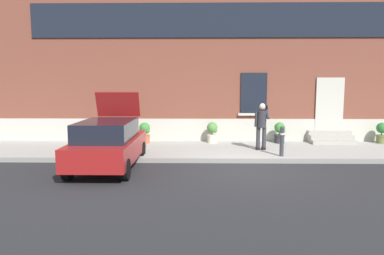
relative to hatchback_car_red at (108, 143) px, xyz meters
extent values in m
plane|color=#232326|center=(4.19, -0.12, -0.80)|extent=(80.00, 80.00, 0.00)
cube|color=#99968E|center=(4.19, 2.68, -0.72)|extent=(24.00, 3.60, 0.15)
cube|color=gray|center=(4.19, 0.82, -0.72)|extent=(24.00, 0.12, 0.15)
cube|color=brown|center=(4.19, 5.18, 2.95)|extent=(24.00, 1.40, 7.50)
cube|color=#BCB7A8|center=(4.19, 4.46, -0.25)|extent=(24.00, 0.08, 1.10)
cube|color=#1E472D|center=(8.32, 4.45, 0.88)|extent=(1.00, 0.08, 2.10)
cube|color=#BCB7A8|center=(8.32, 4.43, 0.93)|extent=(1.16, 0.06, 2.24)
cube|color=black|center=(5.12, 4.45, 1.40)|extent=(1.10, 0.06, 1.70)
cube|color=#BCB7A8|center=(5.12, 4.42, 0.50)|extent=(1.30, 0.12, 0.10)
cube|color=black|center=(4.19, 4.45, 4.40)|extent=(16.80, 0.06, 1.40)
cube|color=#9E998E|center=(8.32, 3.68, -0.57)|extent=(1.81, 0.32, 0.16)
cube|color=#9E998E|center=(8.32, 4.00, -0.49)|extent=(1.81, 0.32, 0.32)
cube|color=#9E998E|center=(8.32, 4.32, -0.41)|extent=(1.81, 0.32, 0.48)
cube|color=maroon|center=(0.00, 0.02, -0.18)|extent=(1.76, 4.00, 0.64)
cube|color=black|center=(0.00, -0.13, 0.42)|extent=(1.54, 2.40, 0.56)
cube|color=black|center=(0.00, 2.03, -0.40)|extent=(1.66, 0.10, 0.20)
cube|color=yellow|center=(0.00, 2.03, -0.22)|extent=(0.52, 0.02, 0.12)
cube|color=#B21414|center=(-0.75, 2.03, 0.04)|extent=(0.16, 0.04, 0.18)
cube|color=#B21414|center=(0.76, 2.03, 0.04)|extent=(0.16, 0.04, 0.18)
cube|color=maroon|center=(0.00, 1.47, 1.10)|extent=(1.49, 0.37, 0.87)
cylinder|color=black|center=(-0.80, -1.38, -0.50)|extent=(0.20, 0.60, 0.60)
cylinder|color=black|center=(0.79, -1.38, -0.50)|extent=(0.20, 0.60, 0.60)
cylinder|color=black|center=(-0.79, 1.42, -0.50)|extent=(0.20, 0.60, 0.60)
cylinder|color=black|center=(0.80, 1.42, -0.50)|extent=(0.20, 0.60, 0.60)
cylinder|color=#333338|center=(5.62, 1.23, -0.17)|extent=(0.14, 0.14, 0.95)
sphere|color=#333338|center=(5.62, 1.23, 0.32)|extent=(0.15, 0.15, 0.15)
cylinder|color=silver|center=(5.62, 1.23, 0.12)|extent=(0.15, 0.15, 0.06)
cylinder|color=#2D2D33|center=(5.01, 2.41, -0.20)|extent=(0.15, 0.15, 0.82)
cube|color=black|center=(5.01, 2.47, -0.60)|extent=(0.12, 0.28, 0.10)
cylinder|color=#2D2D33|center=(5.23, 2.41, -0.20)|extent=(0.15, 0.15, 0.82)
cube|color=black|center=(5.23, 2.47, -0.60)|extent=(0.12, 0.28, 0.10)
cylinder|color=#2D2D33|center=(5.12, 2.36, 0.52)|extent=(0.34, 0.43, 0.66)
sphere|color=tan|center=(5.12, 2.30, 0.96)|extent=(0.22, 0.22, 0.22)
sphere|color=silver|center=(5.12, 2.30, 0.99)|extent=(0.21, 0.21, 0.21)
cylinder|color=#2D2D33|center=(4.90, 2.33, 0.51)|extent=(0.09, 0.17, 0.57)
cylinder|color=#2D2D33|center=(5.32, 2.33, 0.73)|extent=(0.09, 0.43, 0.41)
cube|color=black|center=(5.27, 2.28, 0.94)|extent=(0.07, 0.02, 0.15)
cylinder|color=#B25B38|center=(0.56, 3.78, -0.48)|extent=(0.40, 0.40, 0.34)
cylinder|color=#B25B38|center=(0.56, 3.78, -0.34)|extent=(0.44, 0.44, 0.05)
cylinder|color=#47331E|center=(0.56, 3.78, -0.19)|extent=(0.04, 0.04, 0.24)
sphere|color=#387F33|center=(0.56, 3.78, -0.01)|extent=(0.44, 0.44, 0.44)
sphere|color=#387F33|center=(0.66, 3.73, -0.11)|extent=(0.24, 0.24, 0.24)
cylinder|color=beige|center=(3.35, 3.98, -0.48)|extent=(0.40, 0.40, 0.34)
cylinder|color=beige|center=(3.35, 3.98, -0.34)|extent=(0.44, 0.44, 0.05)
cylinder|color=#47331E|center=(3.35, 3.98, -0.19)|extent=(0.04, 0.04, 0.24)
sphere|color=#4C843D|center=(3.35, 3.98, -0.01)|extent=(0.44, 0.44, 0.44)
sphere|color=#4C843D|center=(3.45, 3.93, -0.11)|extent=(0.24, 0.24, 0.24)
cylinder|color=#2D2D30|center=(6.14, 3.94, -0.48)|extent=(0.40, 0.40, 0.34)
cylinder|color=#2D2D30|center=(6.14, 3.94, -0.34)|extent=(0.44, 0.44, 0.05)
cylinder|color=#47331E|center=(6.14, 3.94, -0.19)|extent=(0.04, 0.04, 0.24)
sphere|color=#387F33|center=(6.14, 3.94, -0.01)|extent=(0.44, 0.44, 0.44)
sphere|color=#387F33|center=(6.24, 3.89, -0.11)|extent=(0.24, 0.24, 0.24)
cylinder|color=#606B38|center=(10.33, 3.95, -0.48)|extent=(0.40, 0.40, 0.34)
cylinder|color=#606B38|center=(10.33, 3.95, -0.34)|extent=(0.44, 0.44, 0.05)
cylinder|color=#47331E|center=(10.33, 3.95, -0.19)|extent=(0.04, 0.04, 0.24)
sphere|color=#286B2D|center=(10.33, 3.95, -0.01)|extent=(0.44, 0.44, 0.44)
camera|label=1|loc=(2.79, -11.07, 1.88)|focal=34.18mm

